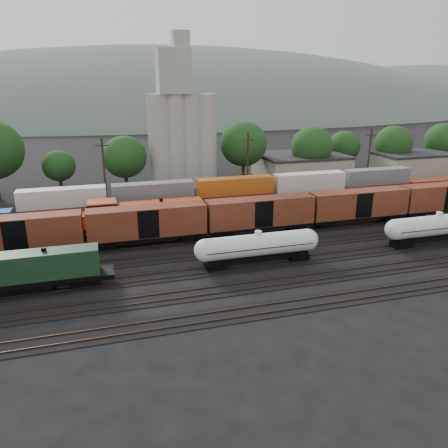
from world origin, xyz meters
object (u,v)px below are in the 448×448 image
object	(u,v)px
tank_car_a	(258,246)
orange_locomotive	(138,215)
green_locomotive	(14,270)
grain_silo	(182,130)

from	to	relation	value
tank_car_a	orange_locomotive	distance (m)	19.22
orange_locomotive	green_locomotive	bearing A→B (deg)	-132.37
green_locomotive	grain_silo	distance (m)	48.82
orange_locomotive	grain_silo	bearing A→B (deg)	66.37
green_locomotive	grain_silo	bearing A→B (deg)	58.57
tank_car_a	green_locomotive	bearing A→B (deg)	-180.00
green_locomotive	orange_locomotive	bearing A→B (deg)	47.63
tank_car_a	orange_locomotive	xyz separation A→B (m)	(-12.01, 15.00, 0.34)
tank_car_a	orange_locomotive	world-z (taller)	orange_locomotive
green_locomotive	tank_car_a	world-z (taller)	green_locomotive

